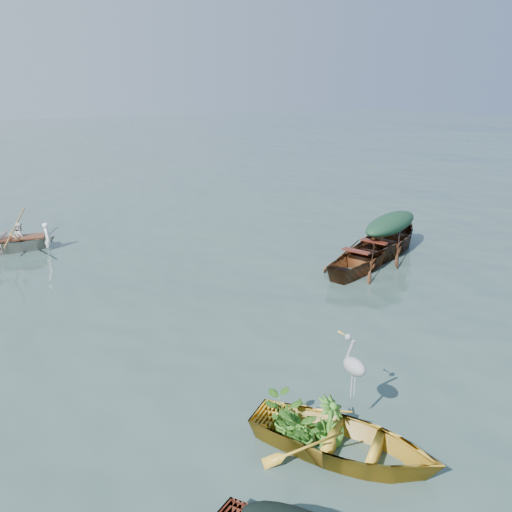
% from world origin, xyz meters
% --- Properties ---
extents(ground, '(140.00, 140.00, 0.00)m').
position_xyz_m(ground, '(0.00, 0.00, 0.00)').
color(ground, '#374E48').
rests_on(ground, ground).
extents(yellow_dinghy, '(2.81, 3.44, 0.86)m').
position_xyz_m(yellow_dinghy, '(-3.51, -3.58, 0.00)').
color(yellow_dinghy, gold).
rests_on(yellow_dinghy, ground).
extents(green_tarp_boat, '(5.27, 3.13, 1.22)m').
position_xyz_m(green_tarp_boat, '(3.41, 1.96, 0.00)').
color(green_tarp_boat, '#43280F').
rests_on(green_tarp_boat, ground).
extents(open_wooden_boat, '(4.50, 2.65, 1.00)m').
position_xyz_m(open_wooden_boat, '(1.89, 1.44, 0.00)').
color(open_wooden_boat, '#5E2E17').
rests_on(open_wooden_boat, ground).
extents(rowed_boat, '(3.78, 1.87, 0.83)m').
position_xyz_m(rowed_boat, '(-5.87, 8.18, 0.00)').
color(rowed_boat, silver).
rests_on(rowed_boat, ground).
extents(green_tarp_cover, '(2.90, 1.72, 0.52)m').
position_xyz_m(green_tarp_cover, '(3.41, 1.96, 0.87)').
color(green_tarp_cover, '#163622').
rests_on(green_tarp_cover, green_tarp_boat).
extents(thwart_benches, '(2.29, 1.45, 0.04)m').
position_xyz_m(thwart_benches, '(1.89, 1.44, 0.52)').
color(thwart_benches, '#471910').
rests_on(thwart_benches, open_wooden_boat).
extents(heron, '(0.44, 0.49, 0.92)m').
position_xyz_m(heron, '(-3.07, -3.26, 0.89)').
color(heron, '#9A9DA2').
rests_on(heron, yellow_dinghy).
extents(dinghy_weeds, '(1.06, 1.13, 0.60)m').
position_xyz_m(dinghy_weeds, '(-3.77, -3.10, 0.73)').
color(dinghy_weeds, '#37751E').
rests_on(dinghy_weeds, yellow_dinghy).
extents(rowers, '(2.70, 1.52, 0.76)m').
position_xyz_m(rowers, '(-5.87, 8.18, 0.79)').
color(rowers, white).
rests_on(rowers, rowed_boat).
extents(oars, '(1.17, 2.67, 0.06)m').
position_xyz_m(oars, '(-5.87, 8.18, 0.44)').
color(oars, brown).
rests_on(oars, rowed_boat).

